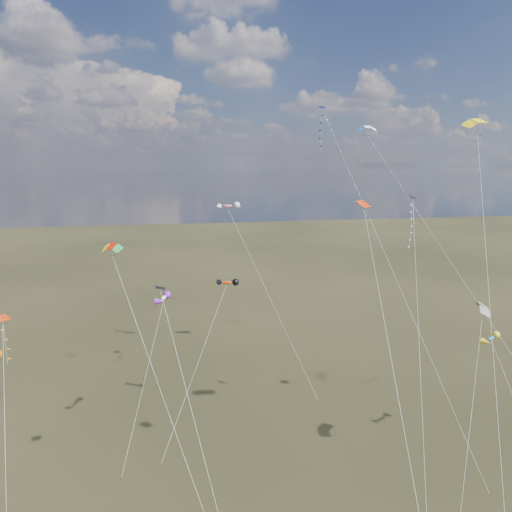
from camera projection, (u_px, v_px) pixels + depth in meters
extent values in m
cube|color=#0D0B4F|center=(322.00, 107.00, 51.57)|extent=(1.00, 0.97, 0.32)
cylinder|color=silver|center=(395.00, 276.00, 45.60)|extent=(8.96, 21.28, 34.76)
cube|color=#332316|center=(491.00, 495.00, 39.63)|extent=(0.10, 0.10, 0.12)
cube|color=black|center=(160.00, 288.00, 38.26)|extent=(0.91, 0.93, 0.25)
cylinder|color=silver|center=(193.00, 417.00, 35.34)|extent=(4.44, 10.66, 18.16)
cube|color=red|center=(3.00, 318.00, 36.96)|extent=(1.33, 1.33, 0.30)
cylinder|color=silver|center=(5.00, 444.00, 33.63)|extent=(2.05, 10.62, 16.11)
cube|color=#091448|center=(413.00, 197.00, 47.08)|extent=(0.65, 0.69, 0.26)
cylinder|color=silver|center=(419.00, 341.00, 41.50)|extent=(5.90, 15.51, 25.01)
cube|color=red|center=(363.00, 204.00, 37.01)|extent=(1.29, 1.24, 0.48)
cylinder|color=silver|center=(398.00, 397.00, 31.33)|extent=(1.22, 16.69, 25.18)
cylinder|color=silver|center=(493.00, 330.00, 34.22)|extent=(7.74, 17.96, 32.15)
cylinder|color=silver|center=(457.00, 267.00, 53.00)|extent=(12.41, 25.37, 33.32)
cylinder|color=silver|center=(472.00, 412.00, 38.25)|extent=(6.54, 7.85, 15.83)
cylinder|color=silver|center=(158.00, 381.00, 37.96)|extent=(7.34, 10.35, 21.28)
ellipsoid|color=#EE3704|center=(227.00, 283.00, 51.51)|extent=(2.45, 1.66, 0.92)
cylinder|color=silver|center=(196.00, 366.00, 47.70)|extent=(7.90, 9.46, 15.25)
cube|color=#332316|center=(161.00, 464.00, 43.87)|extent=(0.10, 0.10, 0.12)
ellipsoid|color=white|center=(164.00, 298.00, 47.12)|extent=(1.56, 2.42, 0.84)
cylinder|color=silver|center=(144.00, 383.00, 44.46)|extent=(4.47, 7.66, 14.83)
cube|color=#332316|center=(121.00, 478.00, 41.79)|extent=(0.10, 0.10, 0.12)
ellipsoid|color=red|center=(227.00, 206.00, 66.60)|extent=(3.36, 2.31, 1.15)
cylinder|color=silver|center=(269.00, 295.00, 61.03)|extent=(8.50, 17.86, 22.45)
cube|color=#332316|center=(319.00, 401.00, 55.45)|extent=(0.10, 0.10, 0.12)
ellipsoid|color=#1661AE|center=(491.00, 338.00, 45.76)|extent=(2.58, 1.97, 0.87)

